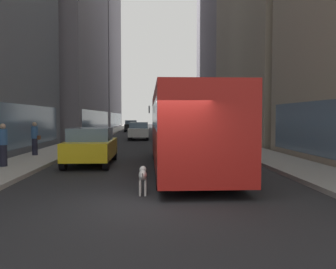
% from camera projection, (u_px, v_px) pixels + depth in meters
% --- Properties ---
extents(ground_plane, '(120.00, 120.00, 0.00)m').
position_uv_depth(ground_plane, '(151.00, 134.00, 43.61)').
color(ground_plane, '#232326').
extents(sidewalk_left, '(2.40, 110.00, 0.15)m').
position_uv_depth(sidewalk_left, '(104.00, 134.00, 43.30)').
color(sidewalk_left, '#9E9991').
rests_on(sidewalk_left, ground).
extents(sidewalk_right, '(2.40, 110.00, 0.15)m').
position_uv_depth(sidewalk_right, '(197.00, 133.00, 43.92)').
color(sidewalk_right, gray).
rests_on(sidewalk_right, ground).
extents(building_left_far, '(11.30, 23.65, 38.20)m').
position_uv_depth(building_left_far, '(85.00, 24.00, 65.12)').
color(building_left_far, slate).
rests_on(building_left_far, ground).
extents(building_right_mid, '(9.82, 16.27, 20.41)m').
position_uv_depth(building_right_mid, '(291.00, 22.00, 30.37)').
color(building_right_mid, '#A0937F').
rests_on(building_right_mid, ground).
extents(building_right_far, '(8.22, 19.48, 27.28)m').
position_uv_depth(building_right_far, '(235.00, 35.00, 50.20)').
color(building_right_far, slate).
rests_on(building_right_far, ground).
extents(transit_bus, '(2.78, 11.53, 3.05)m').
position_uv_depth(transit_bus, '(185.00, 125.00, 14.34)').
color(transit_bus, red).
rests_on(transit_bus, ground).
extents(car_white_van, '(1.80, 3.93, 1.62)m').
position_uv_depth(car_white_van, '(139.00, 131.00, 32.64)').
color(car_white_van, silver).
rests_on(car_white_van, ground).
extents(car_yellow_taxi, '(1.88, 4.21, 1.62)m').
position_uv_depth(car_yellow_taxi, '(91.00, 146.00, 15.54)').
color(car_yellow_taxi, yellow).
rests_on(car_yellow_taxi, ground).
extents(car_red_coupe, '(1.84, 4.71, 1.62)m').
position_uv_depth(car_red_coupe, '(161.00, 127.00, 44.71)').
color(car_red_coupe, red).
rests_on(car_red_coupe, ground).
extents(car_black_suv, '(1.74, 4.20, 1.62)m').
position_uv_depth(car_black_suv, '(131.00, 126.00, 50.91)').
color(car_black_suv, black).
rests_on(car_black_suv, ground).
extents(car_grey_wagon, '(1.83, 4.69, 1.62)m').
position_uv_depth(car_grey_wagon, '(169.00, 125.00, 53.21)').
color(car_grey_wagon, slate).
rests_on(car_grey_wagon, ground).
extents(car_silver_sedan, '(1.78, 4.20, 1.62)m').
position_uv_depth(car_silver_sedan, '(164.00, 130.00, 34.31)').
color(car_silver_sedan, '#B7BABF').
rests_on(car_silver_sedan, ground).
extents(dalmatian_dog, '(0.22, 0.96, 0.72)m').
position_uv_depth(dalmatian_dog, '(143.00, 175.00, 9.67)').
color(dalmatian_dog, white).
rests_on(dalmatian_dog, ground).
extents(pedestrian_with_handbag, '(0.45, 0.34, 1.69)m').
position_uv_depth(pedestrian_with_handbag, '(35.00, 138.00, 18.11)').
color(pedestrian_with_handbag, '#1E1E2D').
rests_on(pedestrian_with_handbag, sidewalk_left).
extents(pedestrian_in_coat, '(0.34, 0.34, 1.69)m').
position_uv_depth(pedestrian_in_coat, '(3.00, 145.00, 13.97)').
color(pedestrian_in_coat, '#1E1E2D').
rests_on(pedestrian_in_coat, sidewalk_left).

